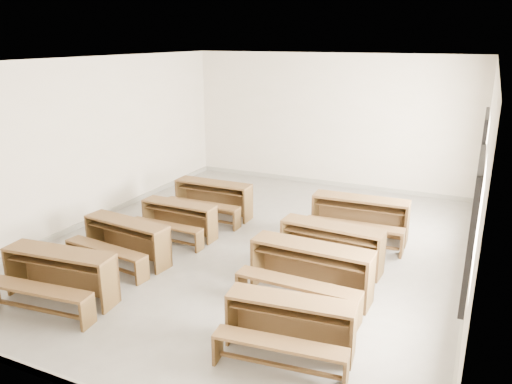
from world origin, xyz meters
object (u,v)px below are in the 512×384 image
at_px(desk_set_2, 178,217).
at_px(desk_set_1, 125,238).
at_px(desk_set_6, 330,244).
at_px(desk_set_7, 359,215).
at_px(desk_set_3, 212,197).
at_px(desk_set_4, 289,322).
at_px(desk_set_0, 58,273).
at_px(desk_set_5, 310,268).

bearing_deg(desk_set_2, desk_set_1, -97.54).
relative_size(desk_set_2, desk_set_6, 0.87).
bearing_deg(desk_set_2, desk_set_6, -1.69).
xyz_separation_m(desk_set_1, desk_set_6, (3.13, 1.13, 0.02)).
xyz_separation_m(desk_set_1, desk_set_7, (3.24, 2.56, 0.04)).
relative_size(desk_set_3, desk_set_7, 0.92).
xyz_separation_m(desk_set_4, desk_set_7, (-0.09, 3.76, 0.06)).
bearing_deg(desk_set_2, desk_set_4, -37.14).
bearing_deg(desk_set_6, desk_set_3, 158.27).
bearing_deg(desk_set_0, desk_set_1, 83.52).
distance_m(desk_set_0, desk_set_3, 3.91).
xyz_separation_m(desk_set_3, desk_set_4, (3.11, -3.68, -0.03)).
height_order(desk_set_2, desk_set_3, desk_set_3).
bearing_deg(desk_set_0, desk_set_2, 79.73).
bearing_deg(desk_set_5, desk_set_3, 142.72).
distance_m(desk_set_3, desk_set_6, 3.20).
bearing_deg(desk_set_1, desk_set_3, 91.12).
relative_size(desk_set_1, desk_set_5, 0.93).
bearing_deg(desk_set_1, desk_set_7, 44.65).
relative_size(desk_set_0, desk_set_2, 1.18).
distance_m(desk_set_1, desk_set_2, 1.28).
bearing_deg(desk_set_6, desk_set_0, -137.72).
relative_size(desk_set_1, desk_set_6, 0.98).
distance_m(desk_set_2, desk_set_4, 4.00).
height_order(desk_set_0, desk_set_2, desk_set_0).
height_order(desk_set_1, desk_set_5, desk_set_5).
distance_m(desk_set_1, desk_set_3, 2.49).
height_order(desk_set_6, desk_set_7, desk_set_7).
relative_size(desk_set_4, desk_set_7, 0.90).
bearing_deg(desk_set_7, desk_set_0, -131.25).
bearing_deg(desk_set_4, desk_set_7, 85.16).
height_order(desk_set_2, desk_set_4, desk_set_4).
bearing_deg(desk_set_4, desk_set_5, 92.59).
height_order(desk_set_5, desk_set_7, desk_set_5).
distance_m(desk_set_2, desk_set_3, 1.22).
bearing_deg(desk_set_3, desk_set_4, -49.97).
bearing_deg(desk_set_7, desk_set_3, 179.54).
bearing_deg(desk_set_3, desk_set_0, -93.64).
bearing_deg(desk_set_7, desk_set_1, -143.63).
bearing_deg(desk_set_3, desk_set_1, -95.33).
distance_m(desk_set_0, desk_set_4, 3.36).
relative_size(desk_set_1, desk_set_4, 1.04).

